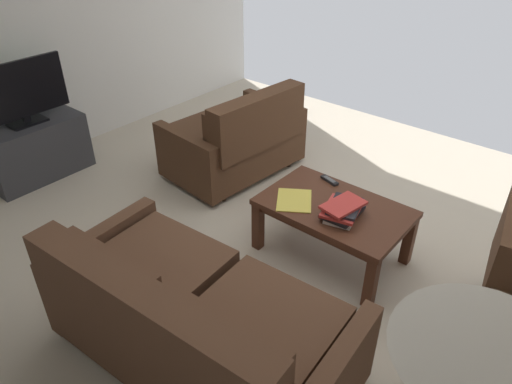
{
  "coord_description": "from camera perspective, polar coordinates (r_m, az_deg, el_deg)",
  "views": [
    {
      "loc": [
        -1.5,
        2.39,
        2.33
      ],
      "look_at": [
        0.14,
        0.43,
        0.68
      ],
      "focal_mm": 33.01,
      "sensor_mm": 36.0,
      "label": 1
    }
  ],
  "objects": [
    {
      "name": "ground_plane",
      "position": [
        3.66,
        6.1,
        -7.06
      ],
      "size": [
        6.0,
        5.29,
        0.01
      ],
      "primitive_type": "cube",
      "color": "beige"
    },
    {
      "name": "flat_tv",
      "position": [
        4.7,
        -26.79,
        10.72
      ],
      "size": [
        0.2,
        0.86,
        0.56
      ],
      "color": "black",
      "rests_on": "tv_stand"
    },
    {
      "name": "book_stack",
      "position": [
        3.25,
        10.46,
        -2.13
      ],
      "size": [
        0.3,
        0.35,
        0.11
      ],
      "color": "silver",
      "rests_on": "coffee_table"
    },
    {
      "name": "tv_stand",
      "position": [
        4.9,
        -25.19,
        4.66
      ],
      "size": [
        0.45,
        0.92,
        0.55
      ],
      "color": "#38383D",
      "rests_on": "ground"
    },
    {
      "name": "wall_right",
      "position": [
        5.18,
        -23.12,
        19.73
      ],
      "size": [
        0.12,
        5.29,
        2.75
      ],
      "primitive_type": "cube",
      "color": "white",
      "rests_on": "ground"
    },
    {
      "name": "tv_remote",
      "position": [
        3.65,
        8.9,
        1.42
      ],
      "size": [
        0.17,
        0.09,
        0.02
      ],
      "color": "black",
      "rests_on": "coffee_table"
    },
    {
      "name": "coffee_table",
      "position": [
        3.42,
        9.42,
        -2.59
      ],
      "size": [
        1.03,
        0.66,
        0.45
      ],
      "color": "#4C2819",
      "rests_on": "ground"
    },
    {
      "name": "loose_magazine",
      "position": [
        3.4,
        4.65,
        -1.01
      ],
      "size": [
        0.37,
        0.38,
        0.01
      ],
      "primitive_type": "cube",
      "rotation": [
        0.0,
        0.0,
        3.73
      ],
      "color": "#E0CC4C",
      "rests_on": "coffee_table"
    },
    {
      "name": "loveseat_near",
      "position": [
        4.44,
        -2.25,
        6.47
      ],
      "size": [
        0.91,
        1.29,
        0.86
      ],
      "color": "black",
      "rests_on": "ground"
    },
    {
      "name": "sofa_main",
      "position": [
        2.67,
        -7.79,
        -15.34
      ],
      "size": [
        1.78,
        1.0,
        0.84
      ],
      "color": "black",
      "rests_on": "ground"
    }
  ]
}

